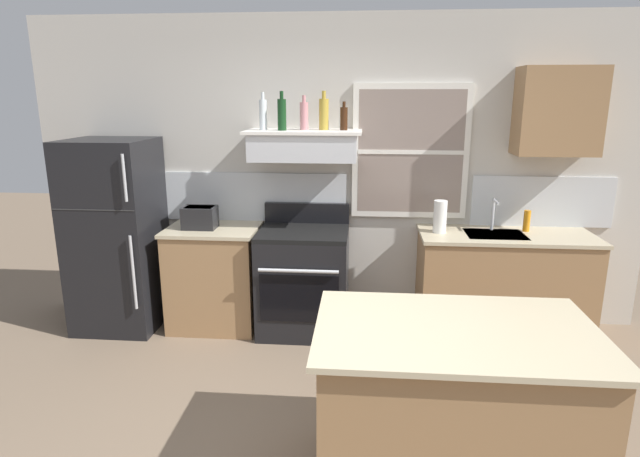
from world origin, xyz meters
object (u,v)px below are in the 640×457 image
at_px(bottle_brown_stout, 344,118).
at_px(paper_towel_roll, 440,217).
at_px(bottle_clear_tall, 263,114).
at_px(dish_soap_bottle, 527,221).
at_px(refrigerator, 116,235).
at_px(kitchen_island, 451,409).
at_px(toaster, 200,217).
at_px(bottle_dark_green_wine, 282,114).
at_px(bottle_champagne_gold_foil, 324,114).
at_px(stove_range, 304,280).
at_px(bottle_rose_pink, 304,115).

bearing_deg(bottle_brown_stout, paper_towel_roll, -5.67).
bearing_deg(paper_towel_roll, bottle_brown_stout, 174.33).
height_order(bottle_clear_tall, dish_soap_bottle, bottle_clear_tall).
bearing_deg(refrigerator, kitchen_island, -34.68).
relative_size(toaster, bottle_clear_tall, 0.97).
relative_size(refrigerator, bottle_dark_green_wine, 5.32).
height_order(bottle_dark_green_wine, bottle_champagne_gold_foil, bottle_champagne_gold_foil).
bearing_deg(kitchen_island, toaster, 135.57).
xyz_separation_m(stove_range, bottle_rose_pink, (-0.00, 0.13, 1.40)).
bearing_deg(kitchen_island, bottle_champagne_gold_foil, 112.39).
height_order(bottle_clear_tall, paper_towel_roll, bottle_clear_tall).
relative_size(bottle_champagne_gold_foil, kitchen_island, 0.23).
relative_size(bottle_rose_pink, kitchen_island, 0.20).
distance_m(refrigerator, bottle_brown_stout, 2.23).
bearing_deg(refrigerator, bottle_clear_tall, 4.51).
xyz_separation_m(bottle_clear_tall, bottle_champagne_gold_foil, (0.50, 0.07, 0.00)).
relative_size(stove_range, bottle_dark_green_wine, 3.47).
distance_m(toaster, dish_soap_bottle, 2.78).
bearing_deg(bottle_champagne_gold_foil, stove_range, -138.04).
distance_m(bottle_champagne_gold_foil, dish_soap_bottle, 1.93).
height_order(refrigerator, kitchen_island, refrigerator).
relative_size(paper_towel_roll, dish_soap_bottle, 1.50).
bearing_deg(bottle_dark_green_wine, toaster, -176.21).
height_order(bottle_dark_green_wine, bottle_rose_pink, bottle_dark_green_wine).
xyz_separation_m(refrigerator, toaster, (0.75, 0.02, 0.17)).
bearing_deg(bottle_dark_green_wine, bottle_brown_stout, 8.40).
relative_size(toaster, bottle_brown_stout, 1.28).
distance_m(bottle_clear_tall, bottle_brown_stout, 0.67).
xyz_separation_m(bottle_champagne_gold_foil, kitchen_island, (0.82, -1.99, -1.42)).
bearing_deg(stove_range, bottle_rose_pink, 90.84).
relative_size(bottle_dark_green_wine, bottle_rose_pink, 1.12).
xyz_separation_m(bottle_clear_tall, paper_towel_roll, (1.48, -0.04, -0.83)).
bearing_deg(bottle_rose_pink, bottle_champagne_gold_foil, 4.36).
relative_size(toaster, bottle_dark_green_wine, 0.95).
bearing_deg(toaster, bottle_brown_stout, 5.69).
bearing_deg(bottle_brown_stout, bottle_clear_tall, -176.77).
xyz_separation_m(bottle_clear_tall, kitchen_island, (1.32, -1.92, -1.42)).
distance_m(bottle_clear_tall, bottle_dark_green_wine, 0.17).
relative_size(refrigerator, bottle_brown_stout, 7.21).
bearing_deg(bottle_clear_tall, kitchen_island, -55.59).
bearing_deg(bottle_clear_tall, dish_soap_bottle, 1.47).
relative_size(bottle_dark_green_wine, bottle_brown_stout, 1.36).
height_order(toaster, bottle_champagne_gold_foil, bottle_champagne_gold_foil).
bearing_deg(toaster, kitchen_island, -44.43).
relative_size(bottle_dark_green_wine, kitchen_island, 0.22).
bearing_deg(bottle_clear_tall, bottle_brown_stout, 3.23).
bearing_deg(bottle_rose_pink, bottle_dark_green_wine, -152.51).
bearing_deg(paper_towel_roll, refrigerator, -178.76).
xyz_separation_m(refrigerator, bottle_clear_tall, (1.31, 0.10, 1.04)).
bearing_deg(bottle_champagne_gold_foil, paper_towel_roll, -6.30).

